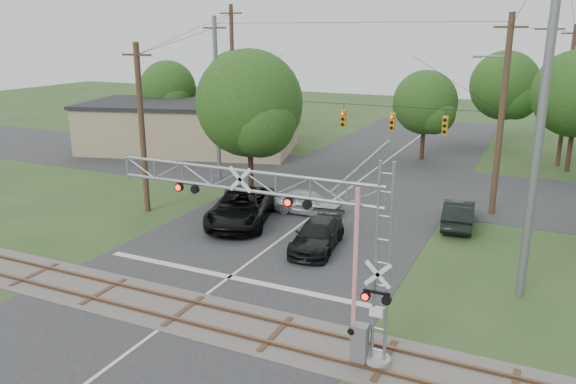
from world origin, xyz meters
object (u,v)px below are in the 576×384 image
at_px(sedan_silver, 307,202).
at_px(streetlight, 499,112).
at_px(car_dark, 317,235).
at_px(crossing_gantry, 293,230).
at_px(pickup_black, 241,207).
at_px(commercial_building, 190,126).
at_px(traffic_signal_span, 358,111).

distance_m(sedan_silver, streetlight, 16.27).
bearing_deg(car_dark, streetlight, 62.66).
xyz_separation_m(crossing_gantry, pickup_black, (-8.04, 10.54, -3.30)).
bearing_deg(car_dark, commercial_building, 131.23).
distance_m(crossing_gantry, commercial_building, 34.49).
relative_size(traffic_signal_span, car_dark, 3.96).
bearing_deg(sedan_silver, car_dark, -152.40).
bearing_deg(sedan_silver, streetlight, -36.81).
distance_m(crossing_gantry, pickup_black, 13.66).
bearing_deg(pickup_black, sedan_silver, 31.70).
relative_size(crossing_gantry, car_dark, 2.10).
xyz_separation_m(crossing_gantry, car_dark, (-2.64, 8.69, -3.52)).
relative_size(sedan_silver, streetlight, 0.48).
bearing_deg(commercial_building, sedan_silver, -52.27).
relative_size(car_dark, commercial_building, 0.24).
height_order(pickup_black, streetlight, streetlight).
distance_m(sedan_silver, commercial_building, 21.21).
xyz_separation_m(pickup_black, car_dark, (5.39, -1.85, -0.22)).
distance_m(car_dark, sedan_silver, 5.60).
bearing_deg(crossing_gantry, sedan_silver, 111.31).
height_order(crossing_gantry, sedan_silver, crossing_gantry).
relative_size(crossing_gantry, sedan_silver, 2.40).
bearing_deg(traffic_signal_span, car_dark, -82.57).
distance_m(pickup_black, streetlight, 20.20).
distance_m(crossing_gantry, streetlight, 26.61).
distance_m(pickup_black, car_dark, 5.71).
bearing_deg(streetlight, pickup_black, -127.10).
relative_size(commercial_building, streetlight, 2.28).
height_order(crossing_gantry, car_dark, crossing_gantry).
xyz_separation_m(traffic_signal_span, sedan_silver, (-1.41, -4.75, -4.92)).
xyz_separation_m(traffic_signal_span, pickup_black, (-4.13, -7.82, -4.72)).
distance_m(traffic_signal_span, car_dark, 10.93).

